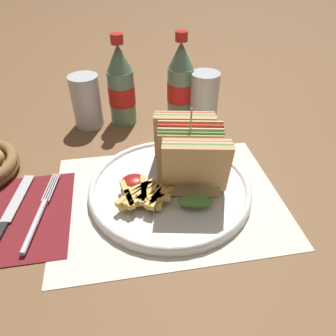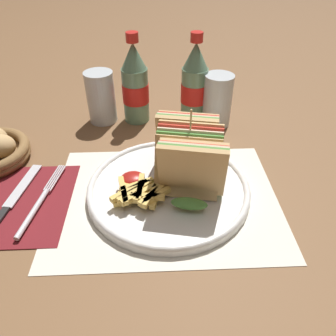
% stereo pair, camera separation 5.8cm
% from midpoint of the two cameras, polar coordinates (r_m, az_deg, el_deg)
% --- Properties ---
extents(ground_plane, '(4.00, 4.00, 0.00)m').
position_cam_midpoint_polar(ground_plane, '(0.58, -5.11, -5.77)').
color(ground_plane, brown).
extents(placemat, '(0.39, 0.30, 0.00)m').
position_cam_midpoint_polar(placemat, '(0.58, -2.82, -5.64)').
color(placemat, silver).
rests_on(placemat, ground_plane).
extents(plate_main, '(0.29, 0.29, 0.02)m').
position_cam_midpoint_polar(plate_main, '(0.58, -2.52, -3.60)').
color(plate_main, white).
rests_on(plate_main, ground_plane).
extents(club_sandwich, '(0.12, 0.19, 0.15)m').
position_cam_midpoint_polar(club_sandwich, '(0.56, 0.79, 2.28)').
color(club_sandwich, tan).
rests_on(club_sandwich, plate_main).
extents(fries_pile, '(0.10, 0.09, 0.02)m').
position_cam_midpoint_polar(fries_pile, '(0.54, -7.32, -4.86)').
color(fries_pile, '#E0B756').
rests_on(fries_pile, plate_main).
extents(ketchup_blob, '(0.04, 0.04, 0.01)m').
position_cam_midpoint_polar(ketchup_blob, '(0.58, -8.88, -2.33)').
color(ketchup_blob, maroon).
rests_on(ketchup_blob, plate_main).
extents(napkin, '(0.15, 0.20, 0.00)m').
position_cam_midpoint_polar(napkin, '(0.61, -25.99, -7.24)').
color(napkin, maroon).
rests_on(napkin, ground_plane).
extents(fork, '(0.04, 0.18, 0.01)m').
position_cam_midpoint_polar(fork, '(0.59, -24.39, -7.85)').
color(fork, silver).
rests_on(fork, napkin).
extents(knife, '(0.05, 0.20, 0.00)m').
position_cam_midpoint_polar(knife, '(0.62, -28.45, -7.28)').
color(knife, black).
rests_on(knife, napkin).
extents(coke_bottle_near, '(0.06, 0.06, 0.21)m').
position_cam_midpoint_polar(coke_bottle_near, '(0.77, -10.36, 13.59)').
color(coke_bottle_near, slate).
rests_on(coke_bottle_near, ground_plane).
extents(coke_bottle_far, '(0.06, 0.06, 0.21)m').
position_cam_midpoint_polar(coke_bottle_far, '(0.78, -0.03, 14.35)').
color(coke_bottle_far, slate).
rests_on(coke_bottle_far, ground_plane).
extents(glass_near, '(0.07, 0.07, 0.12)m').
position_cam_midpoint_polar(glass_near, '(0.78, 4.11, 11.49)').
color(glass_near, silver).
rests_on(glass_near, ground_plane).
extents(glass_far, '(0.07, 0.07, 0.12)m').
position_cam_midpoint_polar(glass_far, '(0.79, -16.11, 11.02)').
color(glass_far, silver).
rests_on(glass_far, ground_plane).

